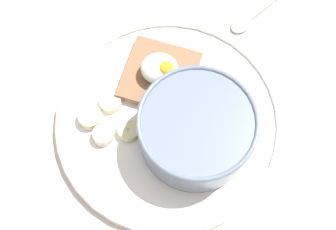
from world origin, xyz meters
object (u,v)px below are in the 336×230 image
at_px(banana_slice_right, 111,103).
at_px(spoon, 256,13).
at_px(banana_slice_front, 103,135).
at_px(banana_slice_left, 128,131).
at_px(oatmeal_bowl, 196,130).
at_px(toast_slice, 160,76).
at_px(banana_slice_back, 90,117).
at_px(poached_egg, 161,69).

xyz_separation_m(banana_slice_right, spoon, (0.19, 0.17, -0.01)).
bearing_deg(banana_slice_front, banana_slice_left, 16.07).
relative_size(banana_slice_right, spoon, 0.38).
xyz_separation_m(oatmeal_bowl, banana_slice_front, (-0.12, -0.01, -0.03)).
bearing_deg(toast_slice, banana_slice_back, -141.32).
bearing_deg(spoon, toast_slice, -137.34).
bearing_deg(banana_slice_front, spoon, 47.16).
relative_size(oatmeal_bowl, banana_slice_right, 3.73).
xyz_separation_m(oatmeal_bowl, spoon, (0.08, 0.20, -0.04)).
height_order(poached_egg, banana_slice_front, poached_egg).
xyz_separation_m(toast_slice, banana_slice_back, (-0.09, -0.07, -0.00)).
height_order(oatmeal_bowl, spoon, oatmeal_bowl).
bearing_deg(banana_slice_right, oatmeal_bowl, -18.28).
bearing_deg(toast_slice, oatmeal_bowl, -56.83).
height_order(banana_slice_back, banana_slice_right, banana_slice_back).
distance_m(toast_slice, spoon, 0.18).
height_order(oatmeal_bowl, banana_slice_right, oatmeal_bowl).
xyz_separation_m(poached_egg, banana_slice_right, (-0.06, -0.04, -0.02)).
xyz_separation_m(banana_slice_back, banana_slice_right, (0.02, 0.02, -0.00)).
relative_size(banana_slice_back, spoon, 0.32).
bearing_deg(toast_slice, spoon, 42.66).
relative_size(banana_slice_left, banana_slice_back, 1.25).
distance_m(poached_egg, banana_slice_front, 0.11).
relative_size(banana_slice_front, spoon, 0.38).
bearing_deg(poached_egg, banana_slice_left, -113.54).
distance_m(toast_slice, banana_slice_left, 0.09).
xyz_separation_m(banana_slice_back, spoon, (0.22, 0.19, -0.01)).
bearing_deg(spoon, banana_slice_right, -139.48).
distance_m(banana_slice_back, spoon, 0.29).
distance_m(oatmeal_bowl, banana_slice_front, 0.12).
bearing_deg(oatmeal_bowl, banana_slice_right, 161.72).
height_order(toast_slice, banana_slice_front, same).
bearing_deg(banana_slice_front, banana_slice_back, 131.33).
xyz_separation_m(poached_egg, banana_slice_left, (-0.04, -0.08, -0.02)).
bearing_deg(banana_slice_back, spoon, 41.15).
distance_m(banana_slice_left, banana_slice_back, 0.05).
distance_m(toast_slice, banana_slice_front, 0.11).
bearing_deg(oatmeal_bowl, poached_egg, 122.61).
relative_size(oatmeal_bowl, banana_slice_back, 4.45).
bearing_deg(banana_slice_left, banana_slice_front, -163.93).
relative_size(toast_slice, banana_slice_front, 2.86).
distance_m(banana_slice_front, banana_slice_left, 0.03).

